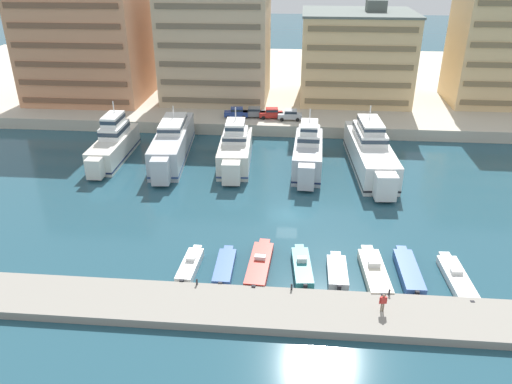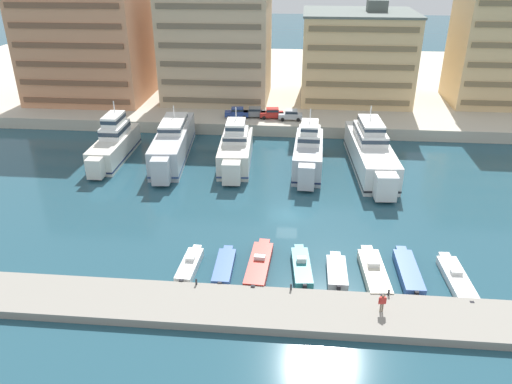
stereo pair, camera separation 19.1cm
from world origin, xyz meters
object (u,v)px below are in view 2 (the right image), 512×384
object	(u,v)px
yacht_silver_center_left	(308,153)
car_red_mid_left	(272,113)
car_blue_far_left	(237,112)
car_silver_center_left	(291,115)
yacht_silver_left	(173,143)
motorboat_teal_center_left	(302,267)
motorboat_cream_center_right	(374,272)
yacht_ivory_far_left	(114,144)
motorboat_white_far_left	(190,265)
motorboat_red_mid_left	(259,265)
motorboat_blue_left	(224,267)
pedestrian_near_edge	(382,302)
yacht_ivory_mid_left	(236,150)
motorboat_grey_center	(337,272)
car_grey_left	(254,112)
motorboat_blue_mid_right	(408,271)
motorboat_white_right	(457,279)
yacht_white_center	(371,152)

from	to	relation	value
yacht_silver_center_left	car_red_mid_left	world-z (taller)	yacht_silver_center_left
car_blue_far_left	car_silver_center_left	bearing A→B (deg)	-2.79
yacht_silver_left	motorboat_teal_center_left	world-z (taller)	yacht_silver_left
motorboat_cream_center_right	car_blue_far_left	world-z (taller)	car_blue_far_left
yacht_ivory_far_left	motorboat_white_far_left	distance (m)	32.68
motorboat_red_mid_left	motorboat_blue_left	bearing A→B (deg)	-169.97
motorboat_cream_center_right	pedestrian_near_edge	bearing A→B (deg)	-91.43
yacht_ivory_mid_left	car_red_mid_left	world-z (taller)	yacht_ivory_mid_left
yacht_ivory_far_left	motorboat_grey_center	bearing A→B (deg)	-40.63
motorboat_blue_left	car_red_mid_left	size ratio (longest dim) A/B	1.58
yacht_silver_left	car_silver_center_left	distance (m)	22.25
motorboat_blue_left	car_red_mid_left	world-z (taller)	car_red_mid_left
motorboat_white_far_left	motorboat_red_mid_left	world-z (taller)	motorboat_red_mid_left
yacht_silver_left	car_grey_left	bearing A→B (deg)	53.55
yacht_silver_center_left	car_red_mid_left	size ratio (longest dim) A/B	3.79
motorboat_teal_center_left	motorboat_white_far_left	bearing A→B (deg)	-176.43
motorboat_blue_mid_right	motorboat_red_mid_left	bearing A→B (deg)	-179.23
motorboat_blue_mid_right	pedestrian_near_edge	size ratio (longest dim) A/B	4.56
yacht_silver_center_left	motorboat_white_right	bearing A→B (deg)	-61.54
yacht_silver_center_left	motorboat_red_mid_left	size ratio (longest dim) A/B	1.88
yacht_ivory_mid_left	motorboat_teal_center_left	xyz separation A→B (m)	(9.95, -26.23, -1.83)
motorboat_grey_center	yacht_ivory_mid_left	bearing A→B (deg)	116.62
motorboat_white_right	motorboat_cream_center_right	bearing A→B (deg)	178.08
motorboat_white_far_left	yacht_ivory_mid_left	bearing A→B (deg)	87.57
motorboat_blue_left	motorboat_cream_center_right	xyz separation A→B (m)	(14.66, 0.34, 0.06)
yacht_ivory_mid_left	motorboat_red_mid_left	bearing A→B (deg)	-77.67
yacht_ivory_mid_left	motorboat_grey_center	bearing A→B (deg)	-63.38
yacht_ivory_far_left	motorboat_blue_left	xyz separation A→B (m)	(20.84, -27.52, -1.93)
motorboat_red_mid_left	car_silver_center_left	world-z (taller)	car_silver_center_left
motorboat_grey_center	motorboat_cream_center_right	bearing A→B (deg)	3.10
yacht_silver_left	motorboat_white_far_left	xyz separation A→B (m)	(8.64, -28.76, -1.87)
car_red_mid_left	yacht_silver_center_left	bearing A→B (deg)	-69.71
yacht_silver_center_left	motorboat_white_far_left	size ratio (longest dim) A/B	2.48
motorboat_white_far_left	yacht_white_center	bearing A→B (deg)	53.02
motorboat_teal_center_left	car_blue_far_left	distance (m)	44.09
yacht_ivory_far_left	car_silver_center_left	bearing A→B (deg)	29.94
yacht_ivory_far_left	motorboat_red_mid_left	size ratio (longest dim) A/B	1.94
yacht_ivory_far_left	car_grey_left	world-z (taller)	yacht_ivory_far_left
motorboat_cream_center_right	yacht_silver_center_left	bearing A→B (deg)	103.85
car_blue_far_left	pedestrian_near_edge	distance (m)	52.36
motorboat_grey_center	car_silver_center_left	xyz separation A→B (m)	(-5.79, 42.42, 2.50)
yacht_ivory_mid_left	yacht_silver_left	bearing A→B (deg)	169.34
yacht_white_center	motorboat_cream_center_right	size ratio (longest dim) A/B	2.66
motorboat_blue_mid_right	motorboat_white_right	bearing A→B (deg)	-9.28
yacht_white_center	motorboat_white_far_left	size ratio (longest dim) A/B	3.48
motorboat_white_far_left	motorboat_cream_center_right	xyz separation A→B (m)	(18.11, 0.43, 0.02)
motorboat_blue_left	pedestrian_near_edge	bearing A→B (deg)	-22.13
motorboat_blue_mid_right	car_blue_far_left	bearing A→B (deg)	117.69
motorboat_grey_center	pedestrian_near_edge	distance (m)	7.09
car_red_mid_left	motorboat_grey_center	bearing A→B (deg)	-78.09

